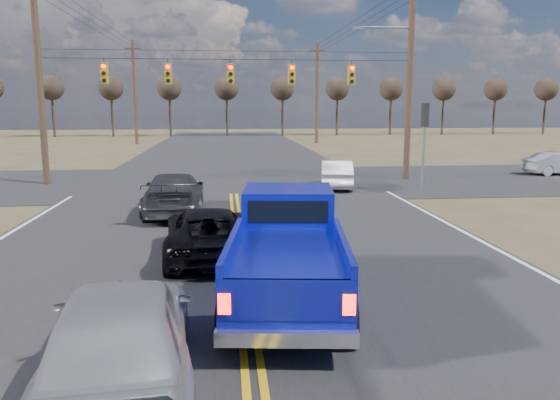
{
  "coord_description": "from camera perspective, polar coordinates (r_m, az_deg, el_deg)",
  "views": [
    {
      "loc": [
        -0.35,
        -9.32,
        3.8
      ],
      "look_at": [
        0.98,
        3.84,
        1.5
      ],
      "focal_mm": 35.0,
      "sensor_mm": 36.0,
      "label": 1
    }
  ],
  "objects": [
    {
      "name": "ground",
      "position": [
        10.07,
        -3.44,
        -12.32
      ],
      "size": [
        160.0,
        160.0,
        0.0
      ],
      "primitive_type": "plane",
      "color": "brown",
      "rests_on": "ground"
    },
    {
      "name": "road_main",
      "position": [
        19.69,
        -4.66,
        -1.29
      ],
      "size": [
        14.0,
        120.0,
        0.02
      ],
      "primitive_type": "cube",
      "color": "#28282B",
      "rests_on": "ground"
    },
    {
      "name": "road_cross",
      "position": [
        27.59,
        -5.01,
        1.91
      ],
      "size": [
        120.0,
        12.0,
        0.02
      ],
      "primitive_type": "cube",
      "color": "#28282B",
      "rests_on": "ground"
    },
    {
      "name": "signal_gantry",
      "position": [
        27.15,
        -4.09,
        12.51
      ],
      "size": [
        19.6,
        4.83,
        10.0
      ],
      "color": "#473323",
      "rests_on": "ground"
    },
    {
      "name": "utility_poles",
      "position": [
        26.36,
        -5.15,
        12.93
      ],
      "size": [
        19.6,
        58.32,
        10.0
      ],
      "color": "#473323",
      "rests_on": "ground"
    },
    {
      "name": "treeline",
      "position": [
        36.34,
        -5.37,
        12.82
      ],
      "size": [
        87.0,
        117.8,
        7.4
      ],
      "color": "#33261C",
      "rests_on": "ground"
    },
    {
      "name": "pickup_truck",
      "position": [
        10.56,
        0.81,
        -5.48
      ],
      "size": [
        2.72,
        5.72,
        2.07
      ],
      "rotation": [
        0.0,
        0.0,
        -0.12
      ],
      "color": "black",
      "rests_on": "ground"
    },
    {
      "name": "silver_suv",
      "position": [
        7.77,
        -16.25,
        -13.29
      ],
      "size": [
        2.32,
        4.82,
        1.59
      ],
      "primitive_type": "imported",
      "rotation": [
        0.0,
        0.0,
        3.24
      ],
      "color": "#A2A5AA",
      "rests_on": "ground"
    },
    {
      "name": "black_suv",
      "position": [
        13.92,
        -7.49,
        -3.37
      ],
      "size": [
        2.33,
        4.66,
        1.27
      ],
      "primitive_type": "imported",
      "rotation": [
        0.0,
        0.0,
        3.19
      ],
      "color": "black",
      "rests_on": "ground"
    },
    {
      "name": "white_car_queue",
      "position": [
        25.55,
        5.92,
        2.73
      ],
      "size": [
        2.03,
        4.13,
        1.3
      ],
      "primitive_type": "imported",
      "rotation": [
        0.0,
        0.0,
        2.97
      ],
      "color": "silver",
      "rests_on": "ground"
    },
    {
      "name": "dgrey_car_queue",
      "position": [
        19.65,
        -11.0,
        0.68
      ],
      "size": [
        2.17,
        5.07,
        1.46
      ],
      "primitive_type": "imported",
      "rotation": [
        0.0,
        0.0,
        3.17
      ],
      "color": "#343439",
      "rests_on": "ground"
    },
    {
      "name": "cross_car_east_near",
      "position": [
        33.94,
        27.15,
        3.41
      ],
      "size": [
        1.67,
        3.92,
        1.26
      ],
      "primitive_type": "imported",
      "rotation": [
        0.0,
        0.0,
        1.66
      ],
      "color": "#ABADB4",
      "rests_on": "ground"
    }
  ]
}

